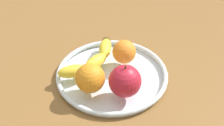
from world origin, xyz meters
TOP-DOWN VIEW (x-y plane):
  - ground_plane at (0.00, 0.00)cm, footprint 118.84×118.84cm
  - fruit_bowl at (0.00, 0.00)cm, footprint 28.24×28.24cm
  - banana at (-0.40, 5.89)cm, footprint 20.40×7.99cm
  - apple at (-4.35, -6.70)cm, footprint 7.63×7.63cm
  - orange_back_right at (5.38, -0.22)cm, footprint 6.14×6.14cm
  - orange_front_left at (-7.90, 0.60)cm, footprint 7.03×7.03cm

SIDE VIEW (x-z plane):
  - ground_plane at x=0.00cm, z-range -4.00..0.00cm
  - fruit_bowl at x=0.00cm, z-range 0.02..1.82cm
  - banana at x=-0.40cm, z-range 1.80..5.07cm
  - orange_back_right at x=5.38cm, z-range 1.80..7.94cm
  - orange_front_left at x=-7.90cm, z-range 1.80..8.83cm
  - apple at x=-4.35cm, z-range 1.40..9.83cm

